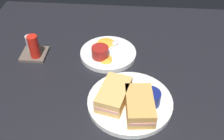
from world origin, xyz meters
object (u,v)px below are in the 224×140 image
at_px(plate_sandwich_main, 130,102).
at_px(spoon_by_gravy_ramekin, 114,45).
at_px(sandwich_half_far, 140,105).
at_px(ramekin_dark_sauce, 150,97).
at_px(sandwich_half_near, 114,94).
at_px(spoon_by_dark_ramekin, 134,96).
at_px(ramekin_light_gravy, 100,52).
at_px(condiment_caddy, 33,48).
at_px(plate_chips_companion, 108,54).

height_order(plate_sandwich_main, spoon_by_gravy_ramekin, spoon_by_gravy_ramekin).
bearing_deg(sandwich_half_far, ramekin_dark_sauce, -40.47).
xyz_separation_m(sandwich_half_near, sandwich_half_far, (-0.04, -0.08, 0.00)).
xyz_separation_m(ramekin_dark_sauce, spoon_by_dark_ramekin, (0.02, 0.05, -0.02)).
distance_m(plate_sandwich_main, ramekin_light_gravy, 0.23).
bearing_deg(ramekin_dark_sauce, sandwich_half_far, 139.53).
relative_size(plate_sandwich_main, spoon_by_dark_ramekin, 2.65).
distance_m(spoon_by_dark_ramekin, spoon_by_gravy_ramekin, 0.27).
xyz_separation_m(spoon_by_dark_ramekin, spoon_by_gravy_ramekin, (0.26, 0.08, 0.00)).
relative_size(spoon_by_dark_ramekin, spoon_by_gravy_ramekin, 1.00).
distance_m(plate_sandwich_main, sandwich_half_near, 0.06).
distance_m(sandwich_half_far, spoon_by_dark_ramekin, 0.06).
xyz_separation_m(ramekin_dark_sauce, condiment_caddy, (0.21, 0.41, -0.00)).
height_order(ramekin_dark_sauce, plate_chips_companion, ramekin_dark_sauce).
bearing_deg(sandwich_half_near, spoon_by_gravy_ramekin, 4.09).
height_order(sandwich_half_far, plate_chips_companion, sandwich_half_far).
bearing_deg(ramekin_dark_sauce, spoon_by_dark_ramekin, 65.73).
distance_m(plate_chips_companion, ramekin_light_gravy, 0.05).
xyz_separation_m(ramekin_dark_sauce, plate_chips_companion, (0.24, 0.14, -0.03)).
relative_size(ramekin_dark_sauce, spoon_by_dark_ramekin, 0.64).
bearing_deg(condiment_caddy, spoon_by_dark_ramekin, -117.57).
relative_size(sandwich_half_near, ramekin_dark_sauce, 2.37).
relative_size(ramekin_dark_sauce, condiment_caddy, 0.65).
height_order(plate_sandwich_main, ramekin_dark_sauce, ramekin_dark_sauce).
height_order(ramekin_dark_sauce, spoon_by_dark_ramekin, ramekin_dark_sauce).
xyz_separation_m(sandwich_half_far, ramekin_light_gravy, (0.24, 0.14, -0.00)).
bearing_deg(condiment_caddy, sandwich_half_far, -122.90).
xyz_separation_m(sandwich_half_near, ramekin_light_gravy, (0.20, 0.06, -0.00)).
bearing_deg(sandwich_half_far, plate_sandwich_main, 34.06).
xyz_separation_m(plate_chips_companion, condiment_caddy, (-0.02, 0.27, 0.03)).
bearing_deg(ramekin_light_gravy, ramekin_dark_sauce, -140.56).
height_order(sandwich_half_near, sandwich_half_far, same).
bearing_deg(plate_sandwich_main, ramekin_dark_sauce, -94.94).
xyz_separation_m(spoon_by_dark_ramekin, plate_chips_companion, (0.21, 0.10, -0.01)).
height_order(spoon_by_dark_ramekin, plate_chips_companion, spoon_by_dark_ramekin).
bearing_deg(sandwich_half_near, plate_chips_companion, 9.29).
bearing_deg(condiment_caddy, plate_sandwich_main, -120.25).
distance_m(spoon_by_dark_ramekin, plate_chips_companion, 0.24).
bearing_deg(spoon_by_dark_ramekin, condiment_caddy, 62.43).
bearing_deg(sandwich_half_near, condiment_caddy, 55.53).
bearing_deg(plate_sandwich_main, sandwich_half_near, 94.06).
height_order(sandwich_half_far, ramekin_dark_sauce, sandwich_half_far).
xyz_separation_m(sandwich_half_near, spoon_by_gravy_ramekin, (0.28, 0.02, -0.02)).
relative_size(sandwich_half_near, ramekin_light_gravy, 2.42).
xyz_separation_m(ramekin_light_gravy, condiment_caddy, (0.01, 0.24, -0.00)).
height_order(sandwich_half_far, spoon_by_gravy_ramekin, sandwich_half_far).
bearing_deg(spoon_by_gravy_ramekin, sandwich_half_far, -163.05).
distance_m(sandwich_half_near, condiment_caddy, 0.37).
distance_m(sandwich_half_far, ramekin_dark_sauce, 0.05).
bearing_deg(condiment_caddy, sandwich_half_near, -124.47).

